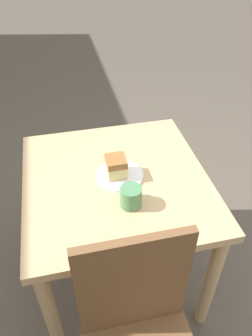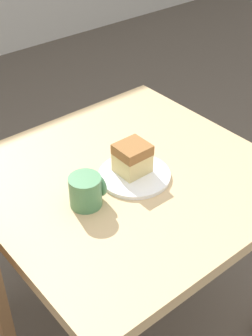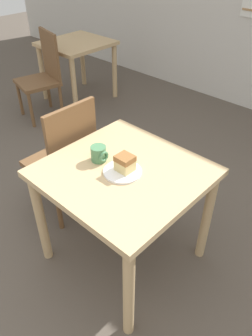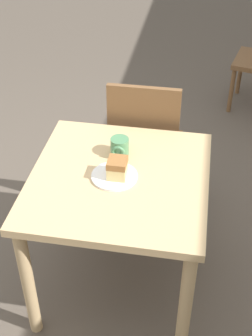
% 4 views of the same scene
% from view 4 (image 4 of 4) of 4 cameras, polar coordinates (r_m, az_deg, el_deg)
% --- Properties ---
extents(ground_plane, '(14.00, 14.00, 0.00)m').
position_cam_4_polar(ground_plane, '(2.80, -7.38, -10.64)').
color(ground_plane, brown).
extents(dining_table_near, '(0.85, 0.82, 0.73)m').
position_cam_4_polar(dining_table_near, '(2.23, -0.81, -3.34)').
color(dining_table_near, tan).
rests_on(dining_table_near, ground_plane).
extents(chair_near_window, '(0.42, 0.42, 0.94)m').
position_cam_4_polar(chair_near_window, '(2.78, 2.33, 2.86)').
color(chair_near_window, brown).
rests_on(chair_near_window, ground_plane).
extents(plate, '(0.21, 0.21, 0.01)m').
position_cam_4_polar(plate, '(2.15, -1.42, -0.99)').
color(plate, white).
rests_on(plate, dining_table_near).
extents(cake_slice, '(0.09, 0.09, 0.09)m').
position_cam_4_polar(cake_slice, '(2.11, -1.07, 0.01)').
color(cake_slice, '#E0C67F').
rests_on(cake_slice, plate).
extents(coffee_mug, '(0.10, 0.09, 0.09)m').
position_cam_4_polar(coffee_mug, '(2.26, -0.79, 2.57)').
color(coffee_mug, '#4C8456').
rests_on(coffee_mug, dining_table_near).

